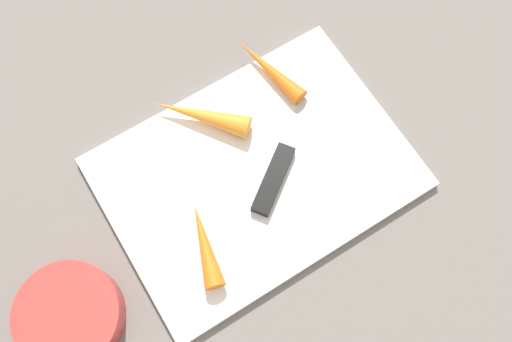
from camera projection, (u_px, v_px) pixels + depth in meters
ground_plane at (256, 174)px, 0.70m from camera, size 1.40×1.40×0.00m
cutting_board at (256, 173)px, 0.69m from camera, size 0.36×0.26×0.01m
knife at (277, 170)px, 0.68m from camera, size 0.17×0.13×0.01m
carrot_medium at (270, 70)px, 0.72m from camera, size 0.05×0.11×0.02m
carrot_shortest at (205, 244)px, 0.64m from camera, size 0.05×0.10×0.02m
carrot_longest at (202, 116)px, 0.69m from camera, size 0.10×0.11×0.03m
small_bowl at (70, 315)px, 0.62m from camera, size 0.12×0.12×0.04m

